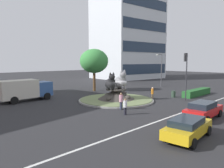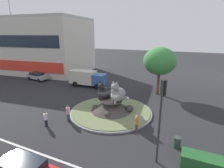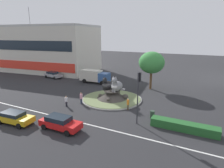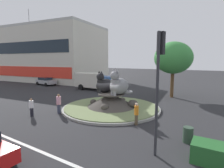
# 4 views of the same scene
# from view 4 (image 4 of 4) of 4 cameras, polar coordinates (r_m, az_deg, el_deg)

# --- Properties ---
(ground_plane) EXTENTS (160.00, 160.00, 0.00)m
(ground_plane) POSITION_cam_4_polar(r_m,az_deg,el_deg) (17.34, -0.24, -7.96)
(ground_plane) COLOR #28282B
(lane_centreline) EXTENTS (112.00, 0.20, 0.01)m
(lane_centreline) POSITION_cam_4_polar(r_m,az_deg,el_deg) (11.29, -25.96, -17.53)
(lane_centreline) COLOR silver
(lane_centreline) RESTS_ON ground
(roundabout_island) EXTENTS (9.38, 9.38, 1.50)m
(roundabout_island) POSITION_cam_4_polar(r_m,az_deg,el_deg) (17.19, -0.18, -6.19)
(roundabout_island) COLOR gray
(roundabout_island) RESTS_ON ground
(cat_statue_black) EXTENTS (2.02, 2.21, 2.17)m
(cat_statue_black) POSITION_cam_4_polar(r_m,az_deg,el_deg) (17.40, -2.63, -0.18)
(cat_statue_black) COLOR black
(cat_statue_black) RESTS_ON roundabout_island
(cat_statue_grey) EXTENTS (1.94, 2.41, 2.46)m
(cat_statue_grey) POSITION_cam_4_polar(r_m,az_deg,el_deg) (16.39, 2.13, -0.30)
(cat_statue_grey) COLOR gray
(cat_statue_grey) RESTS_ON roundabout_island
(traffic_light_mast) EXTENTS (0.36, 0.45, 5.98)m
(traffic_light_mast) POSITION_cam_4_polar(r_m,az_deg,el_deg) (8.56, 14.96, 3.73)
(traffic_light_mast) COLOR #2D2D33
(traffic_light_mast) RESTS_ON ground
(shophouse_block) EXTENTS (27.14, 16.87, 17.14)m
(shophouse_block) POSITION_cam_4_polar(r_m,az_deg,el_deg) (46.17, -19.95, 9.02)
(shophouse_block) COLOR beige
(shophouse_block) RESTS_ON ground
(broadleaf_tree_behind_island) EXTENTS (4.67, 4.67, 6.99)m
(broadleaf_tree_behind_island) POSITION_cam_4_polar(r_m,az_deg,el_deg) (23.41, 19.24, 7.99)
(broadleaf_tree_behind_island) COLOR brown
(broadleaf_tree_behind_island) RESTS_ON ground
(pedestrian_orange_shirt) EXTENTS (0.32, 0.32, 1.65)m
(pedestrian_orange_shirt) POSITION_cam_4_polar(r_m,az_deg,el_deg) (12.99, 7.91, -9.36)
(pedestrian_orange_shirt) COLOR brown
(pedestrian_orange_shirt) RESTS_ON ground
(pedestrian_pink_shirt) EXTENTS (0.40, 0.40, 1.75)m
(pedestrian_pink_shirt) POSITION_cam_4_polar(r_m,az_deg,el_deg) (16.30, -16.88, -5.98)
(pedestrian_pink_shirt) COLOR #33384C
(pedestrian_pink_shirt) RESTS_ON ground
(pedestrian_white_shirt) EXTENTS (0.36, 0.36, 1.54)m
(pedestrian_white_shirt) POSITION_cam_4_polar(r_m,az_deg,el_deg) (16.33, -24.66, -6.73)
(pedestrian_white_shirt) COLOR black
(pedestrian_white_shirt) RESTS_ON ground
(hatchback_near_shophouse) EXTENTS (4.59, 2.41, 1.47)m
(hatchback_near_shophouse) POSITION_cam_4_polar(r_m,az_deg,el_deg) (35.78, -20.69, 0.91)
(hatchback_near_shophouse) COLOR #99999E
(hatchback_near_shophouse) RESTS_ON ground
(delivery_box_truck) EXTENTS (6.47, 2.67, 2.67)m
(delivery_box_truck) POSITION_cam_4_polar(r_m,az_deg,el_deg) (28.11, -5.83, 1.08)
(delivery_box_truck) COLOR #335693
(delivery_box_truck) RESTS_ON ground
(litter_bin) EXTENTS (0.56, 0.56, 0.90)m
(litter_bin) POSITION_cam_4_polar(r_m,az_deg,el_deg) (11.31, 23.40, -14.87)
(litter_bin) COLOR #2D4233
(litter_bin) RESTS_ON ground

